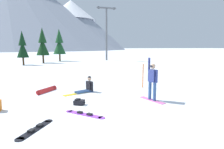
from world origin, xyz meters
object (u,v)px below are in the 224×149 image
object	(u,v)px
backpack_black	(79,102)
loose_snowboard_near_left	(85,114)
pine_tree_young	(59,44)
snowboarder_midground	(87,87)
pine_tree_twin	(22,46)
loose_snowboard_far_spare	(36,129)
ski_lift_tower	(106,30)
loose_snowboard_near_right	(47,90)
pine_tree_slender	(43,44)
trail_marker_pole	(143,76)
snowboarder_foreground	(152,81)

from	to	relation	value
backpack_black	loose_snowboard_near_left	bearing A→B (deg)	-90.33
backpack_black	pine_tree_young	world-z (taller)	pine_tree_young
snowboarder_midground	pine_tree_twin	size ratio (longest dim) A/B	0.36
pine_tree_young	loose_snowboard_far_spare	bearing A→B (deg)	-95.09
pine_tree_young	ski_lift_tower	world-z (taller)	ski_lift_tower
snowboarder_midground	pine_tree_young	bearing A→B (deg)	89.46
loose_snowboard_near_right	loose_snowboard_far_spare	distance (m)	5.32
snowboarder_midground	pine_tree_twin	xyz separation A→B (m)	(-5.28, 20.06, 2.35)
snowboarder_midground	ski_lift_tower	distance (m)	28.36
loose_snowboard_near_right	pine_tree_slender	xyz separation A→B (m)	(-0.42, 22.34, 2.97)
loose_snowboard_near_right	trail_marker_pole	size ratio (longest dim) A/B	0.97
loose_snowboard_far_spare	pine_tree_young	size ratio (longest dim) A/B	0.27
loose_snowboard_far_spare	snowboarder_midground	bearing A→B (deg)	61.09
loose_snowboard_near_right	ski_lift_tower	distance (m)	28.52
loose_snowboard_far_spare	pine_tree_twin	distance (m)	24.93
loose_snowboard_near_left	loose_snowboard_far_spare	xyz separation A→B (m)	(-1.71, -0.87, 0.00)
loose_snowboard_near_left	pine_tree_slender	xyz separation A→B (m)	(-1.77, 26.78, 3.07)
trail_marker_pole	pine_tree_slender	size ratio (longest dim) A/B	0.27
ski_lift_tower	snowboarder_foreground	bearing A→B (deg)	-102.68
loose_snowboard_far_spare	backpack_black	size ratio (longest dim) A/B	2.82
loose_snowboard_near_left	loose_snowboard_far_spare	size ratio (longest dim) A/B	0.95
pine_tree_slender	ski_lift_tower	distance (m)	12.49
trail_marker_pole	backpack_black	bearing A→B (deg)	-150.90
loose_snowboard_near_left	backpack_black	size ratio (longest dim) A/B	2.68
pine_tree_young	pine_tree_twin	bearing A→B (deg)	-130.18
backpack_black	ski_lift_tower	size ratio (longest dim) A/B	0.05
pine_tree_slender	snowboarder_foreground	bearing A→B (deg)	-78.55
backpack_black	trail_marker_pole	bearing A→B (deg)	29.10
snowboarder_midground	loose_snowboard_far_spare	xyz separation A→B (m)	(-2.53, -4.58, -0.29)
pine_tree_twin	snowboarder_midground	bearing A→B (deg)	-75.25
pine_tree_slender	loose_snowboard_far_spare	bearing A→B (deg)	-89.87
pine_tree_twin	loose_snowboard_near_left	bearing A→B (deg)	-79.38
loose_snowboard_near_left	pine_tree_young	bearing A→B (deg)	87.97
loose_snowboard_far_spare	snowboarder_foreground	bearing A→B (deg)	19.72
loose_snowboard_near_left	snowboarder_foreground	bearing A→B (deg)	15.88
snowboarder_midground	pine_tree_young	world-z (taller)	pine_tree_young
snowboarder_foreground	snowboarder_midground	xyz separation A→B (m)	(-2.63, 2.73, -0.66)
snowboarder_foreground	loose_snowboard_near_left	xyz separation A→B (m)	(-3.46, -0.98, -0.95)
trail_marker_pole	pine_tree_young	distance (m)	26.80
loose_snowboard_far_spare	trail_marker_pole	size ratio (longest dim) A/B	1.03
snowboarder_foreground	snowboarder_midground	world-z (taller)	snowboarder_foreground
pine_tree_twin	pine_tree_slender	xyz separation A→B (m)	(2.69, 3.00, 0.44)
loose_snowboard_far_spare	pine_tree_young	world-z (taller)	pine_tree_young
loose_snowboard_near_right	backpack_black	distance (m)	3.35
snowboarder_midground	backpack_black	xyz separation A→B (m)	(-0.82, -2.34, -0.18)
trail_marker_pole	pine_tree_young	world-z (taller)	pine_tree_young
loose_snowboard_far_spare	ski_lift_tower	distance (m)	33.49
loose_snowboard_near_left	ski_lift_tower	world-z (taller)	ski_lift_tower
loose_snowboard_near_right	loose_snowboard_far_spare	xyz separation A→B (m)	(-0.36, -5.31, -0.10)
snowboarder_foreground	backpack_black	bearing A→B (deg)	173.46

